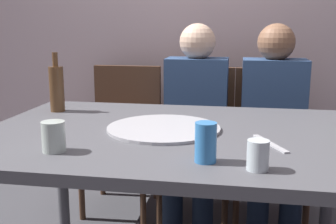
{
  "coord_description": "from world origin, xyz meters",
  "views": [
    {
      "loc": [
        0.24,
        -1.52,
        1.16
      ],
      "look_at": [
        -0.04,
        0.11,
        0.8
      ],
      "focal_mm": 43.59,
      "sensor_mm": 36.0,
      "label": 1
    }
  ],
  "objects_px": {
    "soda_can": "(206,142)",
    "dining_table": "(174,149)",
    "chair_right": "(270,134)",
    "chair_middle": "(197,131)",
    "tumbler_far": "(54,137)",
    "tumbler_near": "(258,155)",
    "chair_left": "(123,128)",
    "beer_bottle": "(57,88)",
    "table_knife": "(270,143)",
    "guest_in_sweater": "(195,116)",
    "pizza_tray": "(164,128)",
    "guest_in_beanie": "(274,119)"
  },
  "relations": [
    {
      "from": "chair_middle",
      "to": "guest_in_beanie",
      "type": "xyz_separation_m",
      "value": [
        0.44,
        -0.15,
        0.13
      ]
    },
    {
      "from": "beer_bottle",
      "to": "chair_left",
      "type": "distance_m",
      "value": 0.75
    },
    {
      "from": "table_knife",
      "to": "guest_in_sweater",
      "type": "distance_m",
      "value": 0.97
    },
    {
      "from": "beer_bottle",
      "to": "table_knife",
      "type": "bearing_deg",
      "value": -22.22
    },
    {
      "from": "chair_middle",
      "to": "tumbler_far",
      "type": "bearing_deg",
      "value": 74.54
    },
    {
      "from": "beer_bottle",
      "to": "chair_middle",
      "type": "height_order",
      "value": "beer_bottle"
    },
    {
      "from": "chair_middle",
      "to": "guest_in_beanie",
      "type": "relative_size",
      "value": 0.77
    },
    {
      "from": "tumbler_far",
      "to": "chair_middle",
      "type": "relative_size",
      "value": 0.11
    },
    {
      "from": "tumbler_near",
      "to": "chair_right",
      "type": "height_order",
      "value": "chair_right"
    },
    {
      "from": "guest_in_sweater",
      "to": "guest_in_beanie",
      "type": "relative_size",
      "value": 1.0
    },
    {
      "from": "pizza_tray",
      "to": "soda_can",
      "type": "bearing_deg",
      "value": -61.51
    },
    {
      "from": "dining_table",
      "to": "pizza_tray",
      "type": "distance_m",
      "value": 0.09
    },
    {
      "from": "tumbler_near",
      "to": "guest_in_beanie",
      "type": "xyz_separation_m",
      "value": [
        0.14,
        1.16,
        -0.16
      ]
    },
    {
      "from": "chair_middle",
      "to": "tumbler_near",
      "type": "bearing_deg",
      "value": 103.01
    },
    {
      "from": "chair_left",
      "to": "chair_middle",
      "type": "height_order",
      "value": "same"
    },
    {
      "from": "chair_right",
      "to": "chair_middle",
      "type": "bearing_deg",
      "value": 0.0
    },
    {
      "from": "dining_table",
      "to": "guest_in_sweater",
      "type": "distance_m",
      "value": 0.77
    },
    {
      "from": "chair_right",
      "to": "guest_in_sweater",
      "type": "bearing_deg",
      "value": 18.89
    },
    {
      "from": "dining_table",
      "to": "tumbler_near",
      "type": "bearing_deg",
      "value": -52.06
    },
    {
      "from": "pizza_tray",
      "to": "table_knife",
      "type": "bearing_deg",
      "value": -18.73
    },
    {
      "from": "dining_table",
      "to": "tumbler_near",
      "type": "height_order",
      "value": "tumbler_near"
    },
    {
      "from": "beer_bottle",
      "to": "guest_in_sweater",
      "type": "height_order",
      "value": "guest_in_sweater"
    },
    {
      "from": "table_knife",
      "to": "guest_in_beanie",
      "type": "xyz_separation_m",
      "value": [
        0.09,
        0.89,
        -0.12
      ]
    },
    {
      "from": "pizza_tray",
      "to": "tumbler_near",
      "type": "distance_m",
      "value": 0.53
    },
    {
      "from": "soda_can",
      "to": "dining_table",
      "type": "bearing_deg",
      "value": 113.74
    },
    {
      "from": "chair_left",
      "to": "guest_in_beanie",
      "type": "distance_m",
      "value": 0.94
    },
    {
      "from": "beer_bottle",
      "to": "chair_right",
      "type": "distance_m",
      "value": 1.28
    },
    {
      "from": "chair_middle",
      "to": "guest_in_beanie",
      "type": "height_order",
      "value": "guest_in_beanie"
    },
    {
      "from": "table_knife",
      "to": "chair_middle",
      "type": "distance_m",
      "value": 1.13
    },
    {
      "from": "chair_left",
      "to": "tumbler_far",
      "type": "bearing_deg",
      "value": 96.01
    },
    {
      "from": "chair_right",
      "to": "tumbler_near",
      "type": "bearing_deg",
      "value": 83.94
    },
    {
      "from": "dining_table",
      "to": "beer_bottle",
      "type": "relative_size",
      "value": 5.38
    },
    {
      "from": "chair_left",
      "to": "guest_in_sweater",
      "type": "xyz_separation_m",
      "value": [
        0.48,
        -0.15,
        0.13
      ]
    },
    {
      "from": "tumbler_near",
      "to": "chair_middle",
      "type": "bearing_deg",
      "value": 103.01
    },
    {
      "from": "chair_right",
      "to": "beer_bottle",
      "type": "bearing_deg",
      "value": 31.73
    },
    {
      "from": "soda_can",
      "to": "chair_right",
      "type": "height_order",
      "value": "chair_right"
    },
    {
      "from": "chair_left",
      "to": "tumbler_near",
      "type": "bearing_deg",
      "value": 120.73
    },
    {
      "from": "beer_bottle",
      "to": "guest_in_beanie",
      "type": "bearing_deg",
      "value": 25.37
    },
    {
      "from": "tumbler_far",
      "to": "beer_bottle",
      "type": "bearing_deg",
      "value": 113.71
    },
    {
      "from": "tumbler_near",
      "to": "table_knife",
      "type": "height_order",
      "value": "tumbler_near"
    },
    {
      "from": "tumbler_far",
      "to": "chair_middle",
      "type": "height_order",
      "value": "chair_middle"
    },
    {
      "from": "table_knife",
      "to": "chair_right",
      "type": "height_order",
      "value": "chair_right"
    },
    {
      "from": "guest_in_beanie",
      "to": "beer_bottle",
      "type": "bearing_deg",
      "value": 25.37
    },
    {
      "from": "soda_can",
      "to": "pizza_tray",
      "type": "bearing_deg",
      "value": 118.49
    },
    {
      "from": "tumbler_near",
      "to": "table_knife",
      "type": "distance_m",
      "value": 0.28
    },
    {
      "from": "chair_left",
      "to": "chair_middle",
      "type": "distance_m",
      "value": 0.48
    },
    {
      "from": "guest_in_beanie",
      "to": "tumbler_near",
      "type": "bearing_deg",
      "value": 83.15
    },
    {
      "from": "pizza_tray",
      "to": "chair_right",
      "type": "bearing_deg",
      "value": 61.82
    },
    {
      "from": "beer_bottle",
      "to": "chair_right",
      "type": "height_order",
      "value": "beer_bottle"
    },
    {
      "from": "dining_table",
      "to": "soda_can",
      "type": "distance_m",
      "value": 0.4
    }
  ]
}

